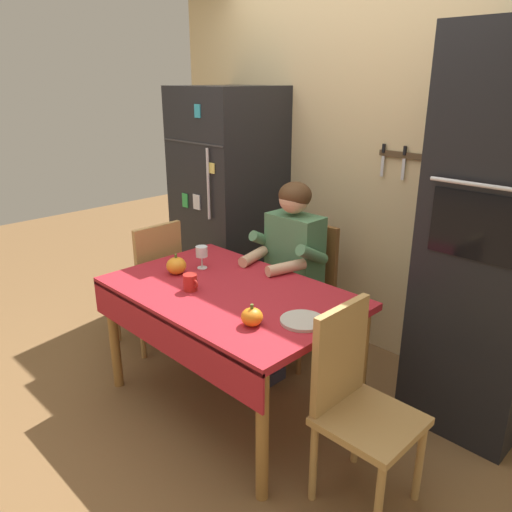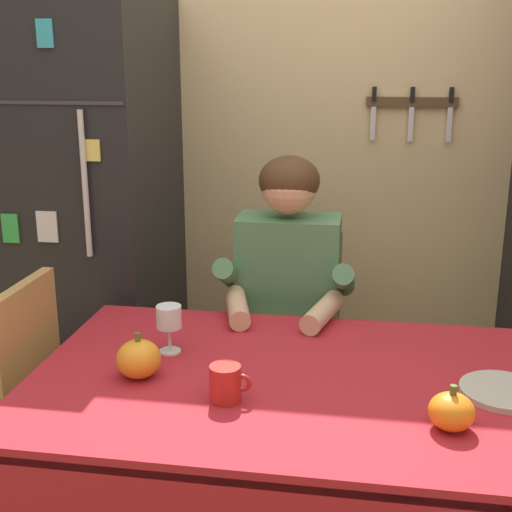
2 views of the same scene
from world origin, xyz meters
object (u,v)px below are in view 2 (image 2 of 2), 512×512
object	(u,v)px
dining_table	(290,409)
pumpkin_medium	(451,411)
coffee_mug	(226,383)
serving_tray	(503,392)
chair_behind_person	(291,341)
wine_glass	(169,319)
pumpkin_large	(139,359)
chair_left_side	(3,412)
seated_person	(286,303)
refrigerator	(81,229)

from	to	relation	value
dining_table	pumpkin_medium	bearing A→B (deg)	-25.19
coffee_mug	pumpkin_medium	size ratio (longest dim) A/B	0.97
coffee_mug	serving_tray	size ratio (longest dim) A/B	0.48
dining_table	chair_behind_person	distance (m)	0.81
wine_glass	pumpkin_medium	bearing A→B (deg)	-22.34
coffee_mug	pumpkin_large	distance (m)	0.27
chair_left_side	coffee_mug	distance (m)	0.84
chair_behind_person	chair_left_side	xyz separation A→B (m)	(-0.82, -0.69, 0.00)
chair_behind_person	seated_person	xyz separation A→B (m)	(0.00, -0.19, 0.23)
dining_table	seated_person	size ratio (longest dim) A/B	1.12
chair_behind_person	seated_person	world-z (taller)	seated_person
seated_person	pumpkin_medium	size ratio (longest dim) A/B	11.39
refrigerator	pumpkin_large	size ratio (longest dim) A/B	14.31
chair_behind_person	chair_left_side	bearing A→B (deg)	-139.76
seated_person	wine_glass	distance (m)	0.56
refrigerator	coffee_mug	bearing A→B (deg)	-51.66
coffee_mug	pumpkin_large	size ratio (longest dim) A/B	0.84
chair_left_side	pumpkin_medium	bearing A→B (deg)	-12.46
refrigerator	coffee_mug	xyz separation A→B (m)	(0.80, -1.02, -0.11)
pumpkin_large	dining_table	bearing A→B (deg)	5.82
coffee_mug	pumpkin_medium	bearing A→B (deg)	-5.32
refrigerator	dining_table	size ratio (longest dim) A/B	1.29
refrigerator	chair_behind_person	bearing A→B (deg)	-5.97
pumpkin_medium	chair_left_side	bearing A→B (deg)	167.54
pumpkin_large	chair_behind_person	bearing A→B (deg)	69.16
seated_person	coffee_mug	distance (m)	0.74
chair_behind_person	chair_left_side	distance (m)	1.07
refrigerator	seated_person	xyz separation A→B (m)	(0.87, -0.28, -0.16)
chair_left_side	serving_tray	size ratio (longest dim) A/B	4.24
seated_person	wine_glass	world-z (taller)	seated_person
chair_behind_person	pumpkin_medium	xyz separation A→B (m)	(0.47, -0.98, 0.27)
chair_behind_person	seated_person	distance (m)	0.29
dining_table	chair_behind_person	world-z (taller)	chair_behind_person
dining_table	chair_behind_person	xyz separation A→B (m)	(-0.08, 0.79, -0.14)
refrigerator	serving_tray	distance (m)	1.74
refrigerator	chair_left_side	xyz separation A→B (m)	(0.05, -0.78, -0.39)
coffee_mug	chair_behind_person	bearing A→B (deg)	86.20
chair_behind_person	coffee_mug	distance (m)	0.97
wine_glass	pumpkin_medium	world-z (taller)	wine_glass
dining_table	coffee_mug	xyz separation A→B (m)	(-0.15, -0.13, 0.13)
chair_left_side	pumpkin_large	xyz separation A→B (m)	(0.50, -0.14, 0.28)
chair_left_side	serving_tray	distance (m)	1.47
pumpkin_large	wine_glass	bearing A→B (deg)	77.85
refrigerator	pumpkin_medium	distance (m)	1.72
refrigerator	serving_tray	xyz separation A→B (m)	(1.49, -0.87, -0.15)
chair_behind_person	dining_table	bearing A→B (deg)	-83.95
coffee_mug	pumpkin_medium	world-z (taller)	pumpkin_medium
chair_left_side	wine_glass	xyz separation A→B (m)	(0.54, 0.03, 0.33)
pumpkin_medium	wine_glass	bearing A→B (deg)	157.66
chair_behind_person	pumpkin_medium	world-z (taller)	chair_behind_person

